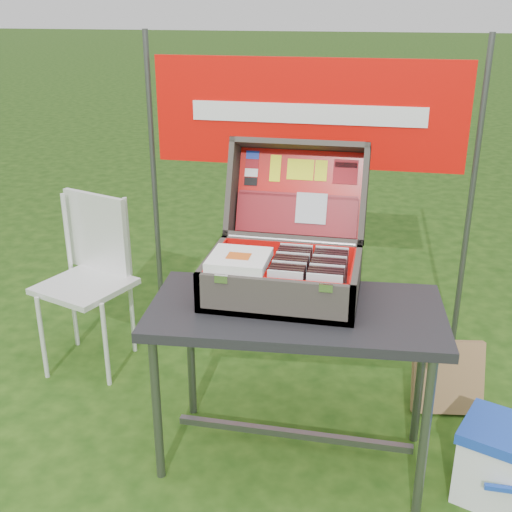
% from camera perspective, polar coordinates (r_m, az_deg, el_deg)
% --- Properties ---
extents(ground, '(80.00, 80.00, 0.00)m').
position_cam_1_polar(ground, '(2.89, 0.78, -17.68)').
color(ground, '#183A0D').
rests_on(ground, ground).
extents(table, '(1.19, 0.66, 0.72)m').
position_cam_1_polar(table, '(2.70, 3.41, -11.44)').
color(table, '#28282D').
rests_on(table, ground).
extents(table_top, '(1.19, 0.66, 0.04)m').
position_cam_1_polar(table_top, '(2.53, 3.58, -4.99)').
color(table_top, '#28282D').
rests_on(table_top, ground).
extents(table_leg_fl, '(0.04, 0.04, 0.68)m').
position_cam_1_polar(table_leg_fl, '(2.64, -8.82, -13.09)').
color(table_leg_fl, '#59595B').
rests_on(table_leg_fl, ground).
extents(table_leg_fr, '(0.04, 0.04, 0.68)m').
position_cam_1_polar(table_leg_fr, '(2.51, 14.72, -15.59)').
color(table_leg_fr, '#59595B').
rests_on(table_leg_fr, ground).
extents(table_leg_bl, '(0.04, 0.04, 0.68)m').
position_cam_1_polar(table_leg_bl, '(3.00, -5.82, -8.27)').
color(table_leg_bl, '#59595B').
rests_on(table_leg_bl, ground).
extents(table_leg_br, '(0.04, 0.04, 0.68)m').
position_cam_1_polar(table_leg_br, '(2.89, 14.41, -10.16)').
color(table_leg_br, '#59595B').
rests_on(table_leg_br, ground).
extents(table_brace, '(1.00, 0.03, 0.03)m').
position_cam_1_polar(table_brace, '(2.84, 3.30, -15.49)').
color(table_brace, '#59595B').
rests_on(table_brace, ground).
extents(suitcase, '(0.61, 0.59, 0.54)m').
position_cam_1_polar(suitcase, '(2.56, 2.64, 2.42)').
color(suitcase, '#463F37').
rests_on(suitcase, table).
extents(suitcase_base_bottom, '(0.61, 0.43, 0.02)m').
position_cam_1_polar(suitcase_base_bottom, '(2.60, 2.33, -3.35)').
color(suitcase_base_bottom, '#463F37').
rests_on(suitcase_base_bottom, table_top).
extents(suitcase_base_wall_front, '(0.61, 0.02, 0.16)m').
position_cam_1_polar(suitcase_base_wall_front, '(2.39, 1.53, -3.90)').
color(suitcase_base_wall_front, '#463F37').
rests_on(suitcase_base_wall_front, table_top).
extents(suitcase_base_wall_back, '(0.61, 0.02, 0.16)m').
position_cam_1_polar(suitcase_base_wall_back, '(2.76, 3.06, -0.27)').
color(suitcase_base_wall_back, '#463F37').
rests_on(suitcase_base_wall_back, table_top).
extents(suitcase_base_wall_left, '(0.02, 0.43, 0.16)m').
position_cam_1_polar(suitcase_base_wall_left, '(2.63, -3.92, -1.43)').
color(suitcase_base_wall_left, '#463F37').
rests_on(suitcase_base_wall_left, table_top).
extents(suitcase_base_wall_right, '(0.02, 0.43, 0.16)m').
position_cam_1_polar(suitcase_base_wall_right, '(2.55, 8.84, -2.48)').
color(suitcase_base_wall_right, '#463F37').
rests_on(suitcase_base_wall_right, table_top).
extents(suitcase_liner_floor, '(0.56, 0.39, 0.01)m').
position_cam_1_polar(suitcase_liner_floor, '(2.60, 2.33, -3.06)').
color(suitcase_liner_floor, red).
rests_on(suitcase_liner_floor, suitcase_base_bottom).
extents(suitcase_latch_left, '(0.05, 0.01, 0.03)m').
position_cam_1_polar(suitcase_latch_left, '(2.39, -3.12, -2.06)').
color(suitcase_latch_left, silver).
rests_on(suitcase_latch_left, suitcase_base_wall_front).
extents(suitcase_latch_right, '(0.05, 0.01, 0.03)m').
position_cam_1_polar(suitcase_latch_right, '(2.33, 6.24, -2.84)').
color(suitcase_latch_right, silver).
rests_on(suitcase_latch_right, suitcase_base_wall_front).
extents(suitcase_hinge, '(0.55, 0.02, 0.02)m').
position_cam_1_polar(suitcase_hinge, '(2.74, 3.14, 1.39)').
color(suitcase_hinge, silver).
rests_on(suitcase_hinge, suitcase_base_wall_back).
extents(suitcase_lid_back, '(0.61, 0.18, 0.41)m').
position_cam_1_polar(suitcase_lid_back, '(2.90, 3.87, 5.60)').
color(suitcase_lid_back, '#463F37').
rests_on(suitcase_lid_back, suitcase_base_wall_back).
extents(suitcase_lid_rim_far, '(0.61, 0.16, 0.08)m').
position_cam_1_polar(suitcase_lid_rim_far, '(2.86, 4.00, 9.82)').
color(suitcase_lid_rim_far, '#463F37').
rests_on(suitcase_lid_rim_far, suitcase_lid_back).
extents(suitcase_lid_rim_near, '(0.61, 0.16, 0.08)m').
position_cam_1_polar(suitcase_lid_rim_near, '(2.82, 3.38, 1.60)').
color(suitcase_lid_rim_near, '#463F37').
rests_on(suitcase_lid_rim_near, suitcase_lid_back).
extents(suitcase_lid_rim_left, '(0.02, 0.31, 0.46)m').
position_cam_1_polar(suitcase_lid_rim_left, '(2.89, -2.08, 6.07)').
color(suitcase_lid_rim_left, '#463F37').
rests_on(suitcase_lid_rim_left, suitcase_lid_back).
extents(suitcase_lid_rim_right, '(0.02, 0.31, 0.46)m').
position_cam_1_polar(suitcase_lid_rim_right, '(2.81, 9.61, 5.33)').
color(suitcase_lid_rim_right, '#463F37').
rests_on(suitcase_lid_rim_right, suitcase_lid_back).
extents(suitcase_lid_liner, '(0.56, 0.14, 0.36)m').
position_cam_1_polar(suitcase_lid_liner, '(2.89, 3.83, 5.63)').
color(suitcase_lid_liner, red).
rests_on(suitcase_lid_liner, suitcase_lid_back).
extents(suitcase_liner_wall_front, '(0.56, 0.01, 0.14)m').
position_cam_1_polar(suitcase_liner_wall_front, '(2.40, 1.60, -3.49)').
color(suitcase_liner_wall_front, red).
rests_on(suitcase_liner_wall_front, suitcase_base_bottom).
extents(suitcase_liner_wall_back, '(0.56, 0.01, 0.14)m').
position_cam_1_polar(suitcase_liner_wall_back, '(2.74, 3.02, -0.16)').
color(suitcase_liner_wall_back, red).
rests_on(suitcase_liner_wall_back, suitcase_base_bottom).
extents(suitcase_liner_wall_left, '(0.01, 0.39, 0.14)m').
position_cam_1_polar(suitcase_liner_wall_left, '(2.62, -3.61, -1.22)').
color(suitcase_liner_wall_left, red).
rests_on(suitcase_liner_wall_left, suitcase_base_bottom).
extents(suitcase_liner_wall_right, '(0.01, 0.39, 0.14)m').
position_cam_1_polar(suitcase_liner_wall_right, '(2.54, 8.52, -2.20)').
color(suitcase_liner_wall_right, red).
rests_on(suitcase_liner_wall_right, suitcase_base_bottom).
extents(suitcase_lid_pocket, '(0.54, 0.09, 0.17)m').
position_cam_1_polar(suitcase_lid_pocket, '(2.86, 3.63, 3.65)').
color(suitcase_lid_pocket, maroon).
rests_on(suitcase_lid_pocket, suitcase_lid_liner).
extents(suitcase_pocket_edge, '(0.53, 0.03, 0.03)m').
position_cam_1_polar(suitcase_pocket_edge, '(2.86, 3.75, 5.39)').
color(suitcase_pocket_edge, maroon).
rests_on(suitcase_pocket_edge, suitcase_lid_pocket).
extents(suitcase_pocket_cd, '(0.14, 0.06, 0.13)m').
position_cam_1_polar(suitcase_pocket_cd, '(2.84, 4.94, 4.24)').
color(suitcase_pocket_cd, silver).
rests_on(suitcase_pocket_cd, suitcase_lid_pocket).
extents(lid_sticker_cc_a, '(0.06, 0.02, 0.04)m').
position_cam_1_polar(lid_sticker_cc_a, '(2.94, -0.30, 8.97)').
color(lid_sticker_cc_a, '#1933B2').
rests_on(lid_sticker_cc_a, suitcase_lid_liner).
extents(lid_sticker_cc_b, '(0.06, 0.02, 0.04)m').
position_cam_1_polar(lid_sticker_cc_b, '(2.93, -0.36, 8.20)').
color(lid_sticker_cc_b, maroon).
rests_on(lid_sticker_cc_b, suitcase_lid_liner).
extents(lid_sticker_cc_c, '(0.06, 0.02, 0.04)m').
position_cam_1_polar(lid_sticker_cc_c, '(2.93, -0.42, 7.42)').
color(lid_sticker_cc_c, white).
rests_on(lid_sticker_cc_c, suitcase_lid_liner).
extents(lid_sticker_cc_d, '(0.06, 0.02, 0.04)m').
position_cam_1_polar(lid_sticker_cc_d, '(2.92, -0.48, 6.65)').
color(lid_sticker_cc_d, black).
rests_on(lid_sticker_cc_d, suitcase_lid_liner).
extents(lid_card_neon_tall, '(0.05, 0.05, 0.11)m').
position_cam_1_polar(lid_card_neon_tall, '(2.91, 1.73, 7.80)').
color(lid_card_neon_tall, '#EDFB15').
rests_on(lid_card_neon_tall, suitcase_lid_liner).
extents(lid_card_neon_main, '(0.12, 0.04, 0.09)m').
position_cam_1_polar(lid_card_neon_main, '(2.89, 3.97, 7.67)').
color(lid_card_neon_main, '#EDFB15').
rests_on(lid_card_neon_main, suitcase_lid_liner).
extents(lid_card_neon_small, '(0.05, 0.04, 0.09)m').
position_cam_1_polar(lid_card_neon_small, '(2.88, 5.80, 7.56)').
color(lid_card_neon_small, '#EDFB15').
rests_on(lid_card_neon_small, suitcase_lid_liner).
extents(lid_sticker_band, '(0.11, 0.04, 0.10)m').
position_cam_1_polar(lid_sticker_band, '(2.87, 7.97, 7.42)').
color(lid_sticker_band, maroon).
rests_on(lid_sticker_band, suitcase_lid_liner).
extents(lid_sticker_band_bar, '(0.10, 0.01, 0.02)m').
position_cam_1_polar(lid_sticker_band_bar, '(2.88, 8.01, 8.01)').
color(lid_sticker_band_bar, black).
rests_on(lid_sticker_band_bar, suitcase_lid_liner).
extents(cd_left_0, '(0.13, 0.01, 0.15)m').
position_cam_1_polar(cd_left_0, '(2.41, 2.59, -3.05)').
color(cd_left_0, silver).
rests_on(cd_left_0, suitcase_liner_floor).
extents(cd_left_1, '(0.13, 0.01, 0.15)m').
position_cam_1_polar(cd_left_1, '(2.43, 2.68, -2.82)').
color(cd_left_1, black).
rests_on(cd_left_1, suitcase_liner_floor).
extents(cd_left_2, '(0.13, 0.01, 0.15)m').
position_cam_1_polar(cd_left_2, '(2.45, 2.77, -2.59)').
color(cd_left_2, black).
rests_on(cd_left_2, suitcase_liner_floor).
extents(cd_left_3, '(0.13, 0.01, 0.15)m').
position_cam_1_polar(cd_left_3, '(2.47, 2.86, -2.37)').
color(cd_left_3, black).
rests_on(cd_left_3, suitcase_liner_floor).
extents(cd_left_4, '(0.13, 0.01, 0.15)m').
position_cam_1_polar(cd_left_4, '(2.49, 2.94, -2.15)').
color(cd_left_4, silver).
rests_on(cd_left_4, suitcase_liner_floor).
extents(cd_left_5, '(0.13, 0.01, 0.15)m').
position_cam_1_polar(cd_left_5, '(2.51, 3.03, -1.93)').
color(cd_left_5, black).
rests_on(cd_left_5, suitcase_liner_floor).
extents(cd_left_6, '(0.13, 0.01, 0.15)m').
position_cam_1_polar(cd_left_6, '(2.54, 3.11, -1.72)').
color(cd_left_6, black).
rests_on(cd_left_6, suitcase_liner_floor).
extents(cd_left_7, '(0.13, 0.01, 0.15)m').
position_cam_1_polar(cd_left_7, '(2.56, 3.20, -1.51)').
color(cd_left_7, black).
rests_on(cd_left_7, suitcase_liner_floor).
extents(cd_left_8, '(0.13, 0.01, 0.15)m').
position_cam_1_polar(cd_left_8, '(2.58, 3.28, -1.30)').
color(cd_left_8, silver).
rests_on(cd_left_8, suitcase_liner_floor).
extents(cd_left_9, '(0.13, 0.01, 0.15)m').
position_cam_1_polar(cd_left_9, '(2.60, 3.36, -1.10)').
color(cd_left_9, black).
rests_on(cd_left_9, suitcase_liner_floor).
extents(cd_left_10, '(0.13, 0.01, 0.15)m').
position_cam_1_polar(cd_left_10, '(2.62, 3.44, -0.90)').
color(cd_left_10, black).
rests_on(cd_left_10, suitcase_liner_floor).
extents(cd_left_11, '(0.13, 0.01, 0.15)m').
position_cam_1_polar(cd_left_11, '(2.64, 3.51, -0.71)').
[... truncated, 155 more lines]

